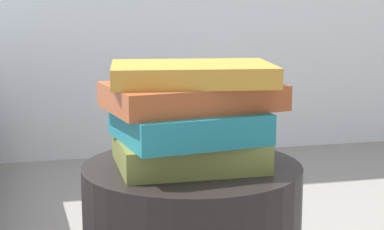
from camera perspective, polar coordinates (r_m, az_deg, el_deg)
name	(u,v)px	position (r m, az deg, el deg)	size (l,w,h in m)	color
book_olive	(189,152)	(1.09, -0.31, -3.37)	(0.24, 0.20, 0.05)	olive
book_teal	(188,124)	(1.07, -0.37, -0.85)	(0.23, 0.21, 0.05)	#1E727F
book_rust	(190,96)	(1.07, -0.18, 1.71)	(0.29, 0.19, 0.04)	#994723
book_ochre	(194,73)	(1.08, 0.20, 3.82)	(0.27, 0.19, 0.03)	#B7842D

